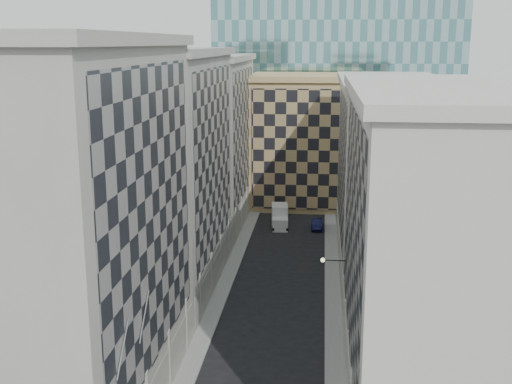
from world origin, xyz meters
The scene contains 13 objects.
sidewalk_west centered at (-5.25, 30.00, 0.07)m, with size 1.50×100.00×0.15m, color gray.
sidewalk_east centered at (5.25, 30.00, 0.07)m, with size 1.50×100.00×0.15m, color gray.
bldg_left_a centered at (-10.88, 11.00, 11.82)m, with size 10.80×22.80×23.70m.
bldg_left_b centered at (-10.88, 33.00, 11.32)m, with size 10.80×22.80×22.70m.
bldg_left_c centered at (-10.88, 55.00, 10.83)m, with size 10.80×22.80×21.70m.
bldg_right_a centered at (10.88, 15.00, 10.32)m, with size 10.80×26.80×20.70m.
bldg_right_b centered at (10.89, 42.00, 9.85)m, with size 10.80×28.80×19.70m.
tan_block centered at (2.00, 67.90, 9.44)m, with size 16.80×14.80×18.80m.
church_tower centered at (0.00, 82.00, 26.95)m, with size 7.20×7.20×51.50m.
flagpoles_left centered at (-5.90, 6.00, 8.00)m, with size 0.10×6.33×2.33m.
bracket_lamp centered at (4.38, 24.00, 6.20)m, with size 1.98×0.36×0.36m.
box_truck centered at (-1.30, 54.53, 1.19)m, with size 2.47×5.15×2.73m.
dark_car centered at (3.50, 54.01, 0.63)m, with size 1.34×3.84×1.27m, color #0F1238.
Camera 1 is at (3.95, -25.03, 23.17)m, focal length 45.00 mm.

